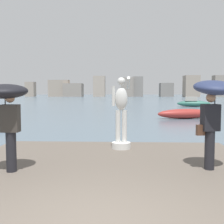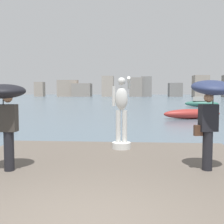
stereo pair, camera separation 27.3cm
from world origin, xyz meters
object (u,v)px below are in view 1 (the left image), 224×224
at_px(onlooker_left, 6,101).
at_px(onlooker_right, 214,99).
at_px(boat_far, 186,114).
at_px(boat_mid, 193,103).
at_px(statue_white_figure, 121,118).

distance_m(onlooker_left, onlooker_right, 4.59).
height_order(onlooker_left, boat_far, onlooker_left).
bearing_deg(boat_far, onlooker_right, -100.13).
xyz_separation_m(onlooker_left, boat_mid, (12.74, 36.17, -1.40)).
distance_m(onlooker_left, boat_far, 18.67).
bearing_deg(boat_mid, onlooker_right, -102.84).
relative_size(onlooker_left, boat_mid, 0.40).
height_order(onlooker_right, boat_far, onlooker_right).
relative_size(onlooker_right, boat_mid, 0.42).
relative_size(boat_mid, boat_far, 1.01).
distance_m(statue_white_figure, boat_far, 15.27).
height_order(onlooker_left, onlooker_right, onlooker_right).
relative_size(statue_white_figure, boat_mid, 0.45).
bearing_deg(boat_far, boat_mid, 74.85).
bearing_deg(onlooker_right, boat_far, 79.87).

